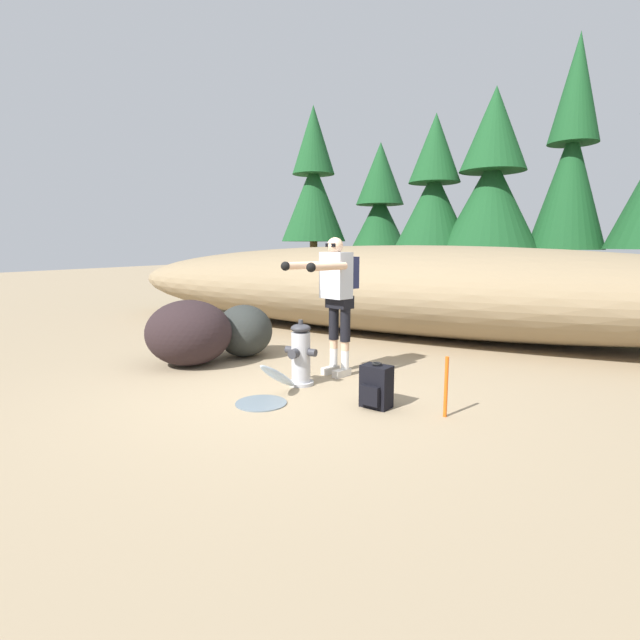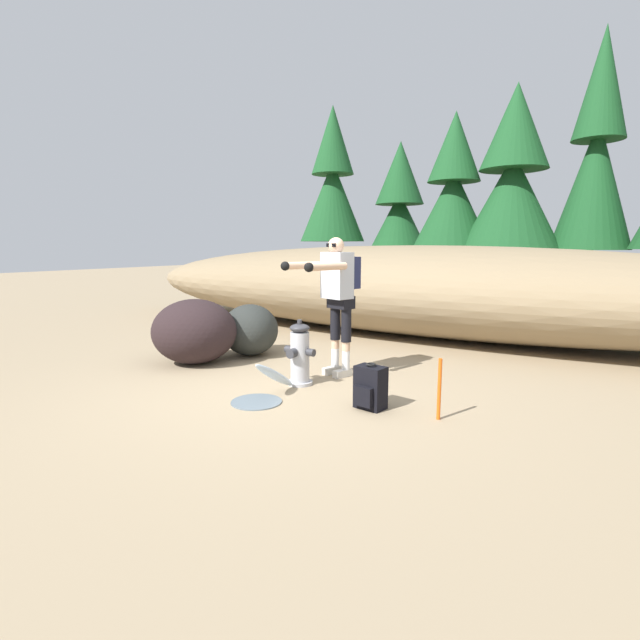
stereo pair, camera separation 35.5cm
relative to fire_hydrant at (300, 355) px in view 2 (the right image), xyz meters
The scene contains 14 objects.
ground_plane 0.45m from the fire_hydrant, 112.04° to the right, with size 56.00×56.00×0.04m, color #998466.
dirt_embankment 4.00m from the fire_hydrant, 91.32° to the left, with size 13.58×3.20×1.65m, color #897556.
fire_hydrant is the anchor object (origin of this frame).
hydrant_water_jet 0.62m from the fire_hydrant, 90.00° to the right, with size 0.54×0.94×0.46m.
utility_worker 0.97m from the fire_hydrant, 74.11° to the left, with size 0.68×1.04×1.75m.
spare_backpack 1.15m from the fire_hydrant, 15.60° to the right, with size 0.32×0.32×0.47m.
boulder_large 1.85m from the fire_hydrant, behind, with size 1.17×1.07×0.91m, color black.
boulder_mid 1.75m from the fire_hydrant, 150.51° to the left, with size 0.92×0.84×0.77m, color #292C29.
pine_tree_far_left 10.47m from the fire_hydrant, 119.22° to the left, with size 2.04×2.04×5.92m.
pine_tree_left 10.52m from the fire_hydrant, 107.40° to the left, with size 2.33×2.33×4.84m.
pine_tree_center 9.19m from the fire_hydrant, 96.69° to the left, with size 2.18×2.18×5.20m.
pine_tree_right 9.18m from the fire_hydrant, 86.66° to the left, with size 2.61×2.61×5.66m.
pine_tree_far_right 10.05m from the fire_hydrant, 75.93° to the left, with size 1.85×1.85×6.75m.
survey_stake 1.81m from the fire_hydrant, ahead, with size 0.04×0.04×0.60m, color #E55914.
Camera 2 is at (3.32, -4.31, 1.66)m, focal length 26.89 mm.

